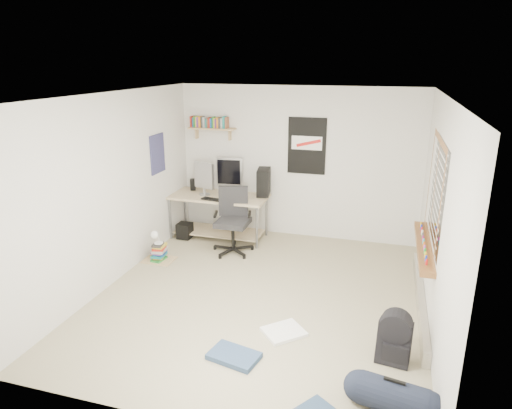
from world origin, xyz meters
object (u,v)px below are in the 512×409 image
(backpack, at_px, (394,342))
(duffel_bag, at_px, (393,397))
(office_chair, at_px, (233,223))
(book_stack, at_px, (159,251))
(desk, at_px, (219,217))

(backpack, xyz_separation_m, duffel_bag, (-0.00, -0.73, -0.06))
(backpack, bearing_deg, office_chair, 146.92)
(backpack, distance_m, book_stack, 3.70)
(desk, distance_m, backpack, 3.89)
(backpack, distance_m, duffel_bag, 0.74)
(backpack, relative_size, duffel_bag, 0.75)
(desk, bearing_deg, backpack, -35.83)
(desk, relative_size, duffel_bag, 2.83)
(office_chair, bearing_deg, book_stack, -163.14)
(desk, relative_size, office_chair, 1.59)
(office_chair, distance_m, duffel_bag, 3.74)
(book_stack, bearing_deg, backpack, -23.72)
(desk, bearing_deg, office_chair, -44.10)
(office_chair, bearing_deg, backpack, -56.25)
(office_chair, height_order, backpack, office_chair)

